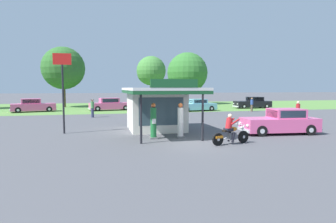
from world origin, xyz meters
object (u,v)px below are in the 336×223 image
object	(u,v)px
gas_pump_nearside	(153,122)
featured_classic_sedan	(280,122)
bystander_strolling_foreground	(298,111)
parked_car_back_row_right	(110,105)
parked_car_back_row_centre	(253,103)
bystander_admiring_sedan	(252,104)
bystander_chatting_near_pumps	(92,108)
parked_car_back_row_left	(196,106)
parked_car_back_row_centre_right	(33,106)
gas_pump_offside	(180,122)
roadside_pole_sign	(63,79)
motorcycle_with_rider	(230,132)

from	to	relation	value
gas_pump_nearside	featured_classic_sedan	xyz separation A→B (m)	(8.16, -0.09, -0.22)
bystander_strolling_foreground	parked_car_back_row_right	bearing A→B (deg)	132.76
parked_car_back_row_centre	bystander_admiring_sedan	size ratio (longest dim) A/B	3.16
bystander_chatting_near_pumps	parked_car_back_row_centre	bearing A→B (deg)	19.89
bystander_strolling_foreground	parked_car_back_row_left	bearing A→B (deg)	109.89
parked_car_back_row_left	bystander_chatting_near_pumps	world-z (taller)	bystander_chatting_near_pumps
parked_car_back_row_centre_right	bystander_strolling_foreground	distance (m)	29.26
parked_car_back_row_left	parked_car_back_row_centre	bearing A→B (deg)	16.99
featured_classic_sedan	gas_pump_offside	bearing A→B (deg)	179.21
gas_pump_offside	bystander_strolling_foreground	world-z (taller)	gas_pump_offside
parked_car_back_row_right	bystander_chatting_near_pumps	distance (m)	8.78
parked_car_back_row_right	bystander_strolling_foreground	size ratio (longest dim) A/B	3.17
parked_car_back_row_centre_right	roadside_pole_sign	bearing A→B (deg)	-72.78
motorcycle_with_rider	bystander_strolling_foreground	xyz separation A→B (m)	(9.96, 7.63, 0.29)
parked_car_back_row_centre	bystander_admiring_sedan	distance (m)	6.19
parked_car_back_row_left	bystander_strolling_foreground	world-z (taller)	bystander_strolling_foreground
gas_pump_nearside	parked_car_back_row_right	size ratio (longest dim) A/B	0.36
parked_car_back_row_centre	parked_car_back_row_left	bearing A→B (deg)	-163.01
featured_classic_sedan	bystander_chatting_near_pumps	xyz separation A→B (m)	(-11.81, 13.09, 0.24)
gas_pump_offside	parked_car_back_row_centre_right	distance (m)	24.74
featured_classic_sedan	parked_car_back_row_centre	size ratio (longest dim) A/B	0.92
gas_pump_nearside	bystander_chatting_near_pumps	world-z (taller)	gas_pump_nearside
bystander_admiring_sedan	roadside_pole_sign	bearing A→B (deg)	-148.49
featured_classic_sedan	roadside_pole_sign	size ratio (longest dim) A/B	0.99
parked_car_back_row_centre_right	roadside_pole_sign	distance (m)	19.24
bystander_chatting_near_pumps	roadside_pole_sign	bearing A→B (deg)	-98.85
parked_car_back_row_right	bystander_admiring_sedan	xyz separation A→B (m)	(16.88, -5.84, 0.16)
parked_car_back_row_right	bystander_chatting_near_pumps	world-z (taller)	bystander_chatting_near_pumps
parked_car_back_row_left	parked_car_back_row_centre_right	bearing A→B (deg)	170.41
motorcycle_with_rider	bystander_chatting_near_pumps	world-z (taller)	bystander_chatting_near_pumps
gas_pump_offside	gas_pump_nearside	bearing A→B (deg)	180.00
featured_classic_sedan	bystander_admiring_sedan	size ratio (longest dim) A/B	2.92
parked_car_back_row_centre_right	parked_car_back_row_centre	xyz separation A→B (m)	(29.26, -0.39, -0.01)
gas_pump_nearside	parked_car_back_row_right	bearing A→B (deg)	94.38
gas_pump_nearside	gas_pump_offside	bearing A→B (deg)	-0.00
bystander_chatting_near_pumps	parked_car_back_row_right	bearing A→B (deg)	76.80
bystander_strolling_foreground	motorcycle_with_rider	bearing A→B (deg)	-142.54
featured_classic_sedan	parked_car_back_row_centre	distance (m)	23.46
parked_car_back_row_centre_right	roadside_pole_sign	world-z (taller)	roadside_pole_sign
parked_car_back_row_centre_right	parked_car_back_row_right	xyz separation A→B (m)	(9.17, 0.16, 0.00)
parked_car_back_row_centre_right	bystander_admiring_sedan	size ratio (longest dim) A/B	3.17
parked_car_back_row_centre	bystander_strolling_foreground	size ratio (longest dim) A/B	3.04
bystander_strolling_foreground	gas_pump_nearside	bearing A→B (deg)	-159.16
featured_classic_sedan	bystander_chatting_near_pumps	size ratio (longest dim) A/B	2.79
gas_pump_nearside	bystander_admiring_sedan	distance (m)	21.88
parked_car_back_row_left	bystander_strolling_foreground	xyz separation A→B (m)	(4.67, -12.92, 0.26)
bystander_strolling_foreground	gas_pump_offside	bearing A→B (deg)	-156.64
gas_pump_nearside	parked_car_back_row_left	xyz separation A→B (m)	(8.84, 18.07, -0.26)
gas_pump_nearside	parked_car_back_row_centre_right	size ratio (longest dim) A/B	0.38
parked_car_back_row_left	roadside_pole_sign	size ratio (longest dim) A/B	1.08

